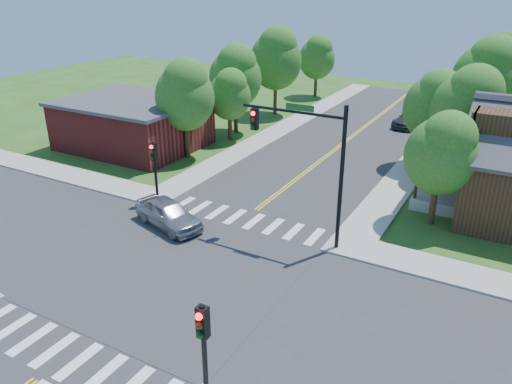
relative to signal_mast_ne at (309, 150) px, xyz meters
The scene contains 24 objects.
ground 8.37m from the signal_mast_ne, 125.00° to the right, with size 100.00×100.00×0.00m, color #264E18.
road_ns 8.36m from the signal_mast_ne, 125.00° to the right, with size 10.00×90.00×0.04m, color #2D2D30.
road_ew 8.36m from the signal_mast_ne, 125.00° to the right, with size 90.00×10.00×0.04m, color #2D2D30.
intersection_patch 8.37m from the signal_mast_ne, 125.00° to the right, with size 10.20×10.20×0.06m, color #2D2D30.
sidewalk_nw 22.73m from the signal_mast_ne, 152.60° to the left, with size 40.00×40.00×0.14m.
crosswalk_north 6.23m from the signal_mast_ne, behind, with size 8.85×2.00×0.01m.
crosswalk_south 13.32m from the signal_mast_ne, 108.36° to the right, with size 8.85×2.00×0.01m.
centerline 8.34m from the signal_mast_ne, 125.00° to the right, with size 0.30×90.00×0.01m.
signal_mast_ne is the anchor object (origin of this frame).
signal_pole_se 11.55m from the signal_mast_ne, 81.44° to the right, with size 0.34×0.42×3.80m.
signal_pole_nw 9.76m from the signal_mast_ne, behind, with size 0.34×0.42×3.80m.
building_nw 19.87m from the signal_mast_ne, 157.21° to the left, with size 10.40×8.40×3.73m.
tree_e_a 7.37m from the signal_mast_ne, 44.57° to the left, with size 3.73×3.54×6.34m.
tree_e_b 13.30m from the signal_mast_ne, 66.06° to the left, with size 4.51×4.28×7.66m.
tree_e_c 20.81m from the signal_mast_ne, 74.56° to the left, with size 5.09×4.83×8.65m.
tree_e_d 29.89m from the signal_mast_ne, 79.41° to the left, with size 4.75×4.51×8.07m.
tree_w_a 14.84m from the signal_mast_ne, 149.59° to the left, with size 4.30×4.09×7.32m.
tree_w_b 19.72m from the signal_mast_ne, 131.44° to the left, with size 4.42×4.19×7.51m.
tree_w_c 25.47m from the signal_mast_ne, 120.58° to the left, with size 4.91×4.67×8.35m.
tree_w_d 33.59m from the signal_mast_ne, 112.09° to the left, with size 3.96×3.76×6.73m.
tree_house 14.30m from the signal_mast_ne, 77.47° to the left, with size 4.08×3.87×6.93m.
tree_bldg 17.80m from the signal_mast_ne, 134.13° to the left, with size 3.47×3.29×5.89m.
car_silver 8.39m from the signal_mast_ne, 163.41° to the right, with size 4.73×2.98×1.50m, color #A1A4A8.
car_dgrey 24.34m from the signal_mast_ne, 90.99° to the left, with size 2.81×5.16×1.42m, color #343639.
Camera 1 is at (12.63, -15.01, 12.34)m, focal length 35.00 mm.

